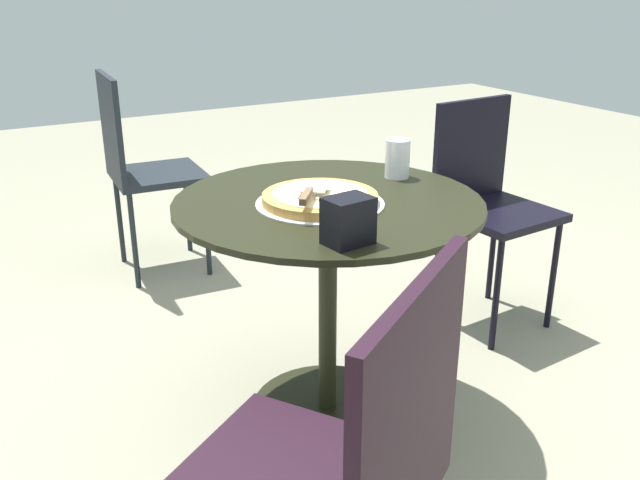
{
  "coord_description": "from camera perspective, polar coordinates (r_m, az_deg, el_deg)",
  "views": [
    {
      "loc": [
        0.95,
        1.62,
        1.32
      ],
      "look_at": [
        0.04,
        0.02,
        0.6
      ],
      "focal_mm": 38.99,
      "sensor_mm": 36.0,
      "label": 1
    }
  ],
  "objects": [
    {
      "name": "ground_plane",
      "position": [
        2.3,
        0.6,
        -13.73
      ],
      "size": [
        10.0,
        10.0,
        0.0
      ],
      "primitive_type": "plane",
      "color": "gray"
    },
    {
      "name": "patio_table",
      "position": [
        2.04,
        0.65,
        -1.61
      ],
      "size": [
        0.89,
        0.89,
        0.71
      ],
      "color": "black",
      "rests_on": "ground"
    },
    {
      "name": "pizza_on_tray",
      "position": [
        1.93,
        -0.0,
        3.41
      ],
      "size": [
        0.36,
        0.36,
        0.05
      ],
      "color": "silver",
      "rests_on": "patio_table"
    },
    {
      "name": "pizza_server",
      "position": [
        1.86,
        -0.88,
        3.98
      ],
      "size": [
        0.17,
        0.19,
        0.02
      ],
      "color": "silver",
      "rests_on": "pizza_on_tray"
    },
    {
      "name": "drinking_cup",
      "position": [
        2.19,
        6.37,
        6.67
      ],
      "size": [
        0.08,
        0.08,
        0.12
      ],
      "primitive_type": "cylinder",
      "color": "white",
      "rests_on": "patio_table"
    },
    {
      "name": "napkin_dispenser",
      "position": [
        1.64,
        2.33,
        1.59
      ],
      "size": [
        0.12,
        0.09,
        0.12
      ],
      "primitive_type": "cube",
      "rotation": [
        0.0,
        0.0,
        0.12
      ],
      "color": "black",
      "rests_on": "patio_table"
    },
    {
      "name": "patio_chair_near",
      "position": [
        1.24,
        1.42,
        -18.7
      ],
      "size": [
        0.61,
        0.61,
        0.9
      ],
      "color": "black",
      "rests_on": "ground"
    },
    {
      "name": "patio_chair_far",
      "position": [
        3.19,
        -14.62,
        6.33
      ],
      "size": [
        0.41,
        0.41,
        0.91
      ],
      "color": "black",
      "rests_on": "ground"
    },
    {
      "name": "patio_chair_corner",
      "position": [
        2.74,
        13.59,
        3.65
      ],
      "size": [
        0.4,
        0.4,
        0.86
      ],
      "color": "black",
      "rests_on": "ground"
    }
  ]
}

